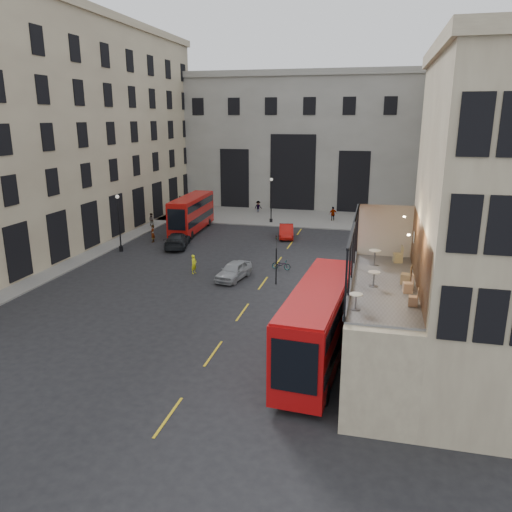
% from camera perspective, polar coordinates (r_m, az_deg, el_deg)
% --- Properties ---
extents(ground, '(140.00, 140.00, 0.00)m').
position_cam_1_polar(ground, '(26.61, -0.72, -11.54)').
color(ground, black).
rests_on(ground, ground).
extents(host_building_main, '(7.26, 11.40, 15.10)m').
position_cam_1_polar(host_building_main, '(23.71, 23.27, 3.76)').
color(host_building_main, beige).
rests_on(host_building_main, ground).
extents(host_frontage, '(3.00, 11.00, 4.50)m').
position_cam_1_polar(host_frontage, '(24.99, 14.02, -8.20)').
color(host_frontage, beige).
rests_on(host_frontage, ground).
extents(cafe_floor, '(3.00, 10.00, 0.10)m').
position_cam_1_polar(cafe_floor, '(24.17, 14.37, -3.19)').
color(cafe_floor, slate).
rests_on(cafe_floor, host_frontage).
extents(building_left, '(14.60, 50.60, 22.00)m').
position_cam_1_polar(building_left, '(54.06, -24.58, 13.44)').
color(building_left, beige).
rests_on(building_left, ground).
extents(gateway, '(35.00, 10.60, 18.00)m').
position_cam_1_polar(gateway, '(71.81, 4.95, 13.34)').
color(gateway, '#9E9C93').
rests_on(gateway, ground).
extents(building_right, '(16.60, 18.60, 20.00)m').
position_cam_1_polar(building_right, '(64.51, 26.86, 12.42)').
color(building_right, '#A69A86').
rests_on(building_right, ground).
extents(pavement_far, '(40.00, 12.00, 0.12)m').
position_cam_1_polar(pavement_far, '(63.25, 2.47, 4.57)').
color(pavement_far, slate).
rests_on(pavement_far, ground).
extents(pavement_left, '(8.00, 48.00, 0.12)m').
position_cam_1_polar(pavement_left, '(46.29, -24.12, -0.93)').
color(pavement_left, slate).
rests_on(pavement_left, ground).
extents(traffic_light_near, '(0.16, 0.20, 3.80)m').
position_cam_1_polar(traffic_light_near, '(36.91, 2.34, 0.33)').
color(traffic_light_near, black).
rests_on(traffic_light_near, ground).
extents(traffic_light_far, '(0.16, 0.20, 3.80)m').
position_cam_1_polar(traffic_light_far, '(55.90, -8.65, 5.41)').
color(traffic_light_far, black).
rests_on(traffic_light_far, ground).
extents(street_lamp_a, '(0.36, 0.36, 5.33)m').
position_cam_1_polar(street_lamp_a, '(47.89, -15.34, 3.29)').
color(street_lamp_a, black).
rests_on(street_lamp_a, ground).
extents(street_lamp_b, '(0.36, 0.36, 5.33)m').
position_cam_1_polar(street_lamp_b, '(58.98, 1.75, 6.07)').
color(street_lamp_b, black).
rests_on(street_lamp_b, ground).
extents(bus_near, '(3.10, 10.50, 4.13)m').
position_cam_1_polar(bus_near, '(25.24, 7.16, -7.40)').
color(bus_near, '#A60B0C').
rests_on(bus_near, ground).
extents(bus_far, '(2.69, 9.83, 3.88)m').
position_cam_1_polar(bus_far, '(54.84, -7.36, 5.00)').
color(bus_far, '#A50F0B').
rests_on(bus_far, ground).
extents(car_a, '(2.36, 4.29, 1.38)m').
position_cam_1_polar(car_a, '(38.59, -2.57, -1.68)').
color(car_a, '#93979B').
rests_on(car_a, ground).
extents(car_b, '(2.17, 4.32, 1.36)m').
position_cam_1_polar(car_b, '(52.00, 3.48, 2.83)').
color(car_b, '#AD0F0A').
rests_on(car_b, ground).
extents(car_c, '(3.02, 5.23, 1.43)m').
position_cam_1_polar(car_c, '(48.59, -8.98, 1.80)').
color(car_c, black).
rests_on(car_c, ground).
extents(bicycle, '(1.62, 0.72, 0.82)m').
position_cam_1_polar(bicycle, '(41.11, 2.90, -1.00)').
color(bicycle, gray).
rests_on(bicycle, ground).
extents(cyclist, '(0.52, 0.65, 1.55)m').
position_cam_1_polar(cyclist, '(40.25, -7.11, -0.93)').
color(cyclist, yellow).
rests_on(cyclist, ground).
extents(pedestrian_a, '(0.82, 0.67, 1.57)m').
position_cam_1_polar(pedestrian_a, '(58.34, -11.83, 4.04)').
color(pedestrian_a, gray).
rests_on(pedestrian_a, ground).
extents(pedestrian_b, '(1.20, 1.15, 1.64)m').
position_cam_1_polar(pedestrian_b, '(65.33, 0.25, 5.61)').
color(pedestrian_b, gray).
rests_on(pedestrian_b, ground).
extents(pedestrian_c, '(1.13, 0.87, 1.79)m').
position_cam_1_polar(pedestrian_c, '(60.88, 8.79, 4.76)').
color(pedestrian_c, gray).
rests_on(pedestrian_c, ground).
extents(pedestrian_d, '(0.88, 0.97, 1.67)m').
position_cam_1_polar(pedestrian_d, '(58.64, 13.12, 4.07)').
color(pedestrian_d, gray).
rests_on(pedestrian_d, ground).
extents(pedestrian_e, '(0.55, 0.71, 1.74)m').
position_cam_1_polar(pedestrian_e, '(51.07, -11.74, 2.51)').
color(pedestrian_e, gray).
rests_on(pedestrian_e, ground).
extents(cafe_table_near, '(0.54, 0.54, 0.67)m').
position_cam_1_polar(cafe_table_near, '(20.59, 11.35, -4.86)').
color(cafe_table_near, white).
rests_on(cafe_table_near, cafe_floor).
extents(cafe_table_mid, '(0.56, 0.56, 0.70)m').
position_cam_1_polar(cafe_table_mid, '(23.54, 13.33, -2.31)').
color(cafe_table_mid, silver).
rests_on(cafe_table_mid, cafe_floor).
extents(cafe_table_far, '(0.64, 0.64, 0.80)m').
position_cam_1_polar(cafe_table_far, '(26.95, 13.41, 0.09)').
color(cafe_table_far, silver).
rests_on(cafe_table_far, cafe_floor).
extents(cafe_chair_a, '(0.40, 0.40, 0.76)m').
position_cam_1_polar(cafe_chair_a, '(21.66, 17.55, -4.87)').
color(cafe_chair_a, tan).
rests_on(cafe_chair_a, cafe_floor).
extents(cafe_chair_b, '(0.45, 0.45, 0.84)m').
position_cam_1_polar(cafe_chair_b, '(23.20, 16.99, -3.40)').
color(cafe_chair_b, '#DCA97F').
rests_on(cafe_chair_b, cafe_floor).
extents(cafe_chair_c, '(0.53, 0.53, 0.91)m').
position_cam_1_polar(cafe_chair_c, '(24.33, 16.80, -2.45)').
color(cafe_chair_c, tan).
rests_on(cafe_chair_c, cafe_floor).
extents(cafe_chair_d, '(0.52, 0.52, 0.91)m').
position_cam_1_polar(cafe_chair_d, '(27.82, 15.93, -0.14)').
color(cafe_chair_d, tan).
rests_on(cafe_chair_d, cafe_floor).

